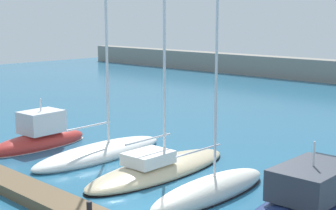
% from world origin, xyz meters
% --- Properties ---
extents(motorboat_red_nearest, '(2.43, 6.43, 3.13)m').
position_xyz_m(motorboat_red_nearest, '(-11.98, 2.65, 0.53)').
color(motorboat_red_nearest, '#B72D28').
rests_on(motorboat_red_nearest, ground_plane).
extents(sailboat_white_second, '(2.89, 8.71, 13.94)m').
position_xyz_m(sailboat_white_second, '(-7.90, 3.80, 0.25)').
color(sailboat_white_second, white).
rests_on(sailboat_white_second, ground_plane).
extents(sailboat_sand_third, '(3.02, 9.13, 16.99)m').
position_xyz_m(sailboat_sand_third, '(-3.59, 3.91, 0.27)').
color(sailboat_sand_third, beige).
rests_on(sailboat_sand_third, ground_plane).
extents(sailboat_ivory_fourth, '(1.70, 6.89, 14.57)m').
position_xyz_m(sailboat_ivory_fourth, '(0.26, 3.10, 0.33)').
color(sailboat_ivory_fourth, silver).
rests_on(sailboat_ivory_fourth, ground_plane).
extents(motorboat_navy_fifth, '(3.34, 9.71, 3.07)m').
position_xyz_m(motorboat_navy_fifth, '(4.11, 4.71, 0.46)').
color(motorboat_navy_fifth, navy).
rests_on(motorboat_navy_fifth, ground_plane).
extents(dock_bollard, '(0.20, 0.20, 0.44)m').
position_xyz_m(dock_bollard, '(-1.06, -2.12, 0.67)').
color(dock_bollard, black).
rests_on(dock_bollard, dock_pier).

